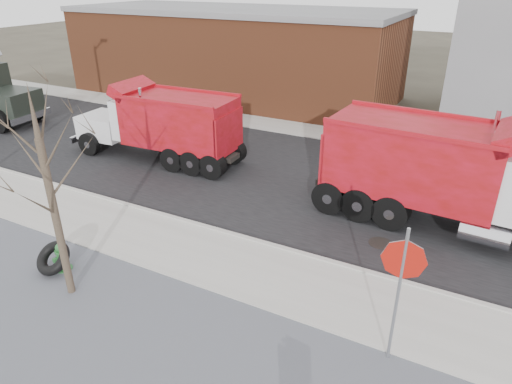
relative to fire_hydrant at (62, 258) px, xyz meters
The scene contains 13 objects.
ground 4.61m from the fire_hydrant, 26.16° to the left, with size 120.00×120.00×0.00m, color #383328.
gravel_verge 4.39m from the fire_hydrant, 19.67° to the right, with size 60.00×5.00×0.03m, color slate.
sidewalk 4.72m from the fire_hydrant, 28.89° to the left, with size 60.00×2.50×0.06m, color #9E9B93.
curb 5.47m from the fire_hydrant, 40.93° to the left, with size 60.00×0.15×0.11m, color #9E9B93.
road 9.30m from the fire_hydrant, 63.65° to the left, with size 60.00×9.40×0.02m, color black.
far_sidewalk 14.62m from the fire_hydrant, 73.61° to the left, with size 60.00×2.00×0.06m, color #9E9B93.
building_brick 20.04m from the fire_hydrant, 107.16° to the left, with size 20.20×8.20×5.30m.
bare_tree 3.12m from the fire_hydrant, 31.84° to the right, with size 3.20×3.20×5.20m.
fire_hydrant is the anchor object (origin of this frame).
truck_tire 0.20m from the fire_hydrant, 128.33° to the right, with size 1.02×0.97×0.81m.
stop_sign 8.56m from the fire_hydrant, ahead, with size 0.83×0.13×3.07m.
dump_truck_red_a 11.22m from the fire_hydrant, 40.06° to the left, with size 8.87×2.93×3.56m.
dump_truck_red_b 8.16m from the fire_hydrant, 108.90° to the left, with size 7.50×2.48×3.16m.
Camera 1 is at (5.07, -8.50, 7.12)m, focal length 32.00 mm.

